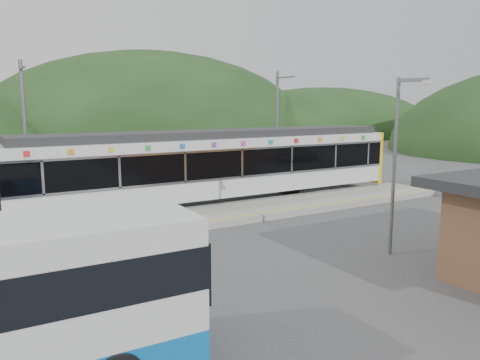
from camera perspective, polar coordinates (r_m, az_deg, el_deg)
ground at (r=18.24m, az=2.09°, el=-6.80°), size 120.00×120.00×0.00m
hills at (r=25.94m, az=7.19°, el=-2.06°), size 146.00×149.00×26.00m
platform at (r=20.95m, az=-2.85°, el=-4.27°), size 26.00×3.20×0.30m
yellow_line at (r=19.81m, az=-1.07°, el=-4.59°), size 26.00×0.10×0.01m
train at (r=23.68m, az=-2.63°, el=2.00°), size 20.44×3.01×3.74m
catenary_mast_west at (r=23.43m, az=-24.68°, el=4.99°), size 0.18×1.80×7.00m
catenary_mast_east at (r=28.59m, az=4.56°, el=6.39°), size 0.18×1.80×7.00m
lamp_post at (r=16.11m, az=18.70°, el=3.34°), size 0.45×1.09×5.88m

